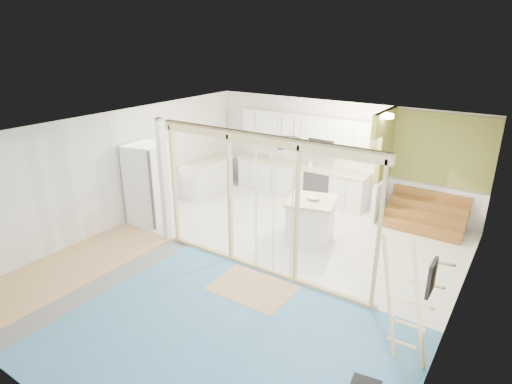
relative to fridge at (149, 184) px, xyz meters
The scene contains 16 objects.
room 3.13m from the fridge, ahead, with size 7.01×8.01×2.61m.
floor_overlays 3.30m from the fridge, ahead, with size 7.00×8.00×0.03m.
stud_frame 2.92m from the fridge, ahead, with size 4.66×0.14×2.60m.
base_cabinets 3.29m from the fridge, 63.21° to the left, with size 4.45×2.24×0.93m.
upper_cabinets 4.14m from the fridge, 56.37° to the left, with size 3.60×0.41×0.85m.
green_partition 6.04m from the fridge, 32.06° to the left, with size 2.25×1.51×2.60m.
pot_rack 3.30m from the fridge, 27.47° to the left, with size 0.52×0.52×0.72m.
sheathing_panel 7.01m from the fridge, 20.48° to the right, with size 0.02×4.00×2.60m, color tan.
electrical_panel 6.80m from the fridge, 15.87° to the right, with size 0.04×0.30×0.40m, color #35353A.
ceiling_light 5.40m from the fridge, 29.66° to the left, with size 0.32×0.32×0.08m, color #FFEABF.
fridge is the anchor object (origin of this frame).
island 3.77m from the fridge, 17.51° to the left, with size 1.17×1.17×0.94m.
bowl 3.80m from the fridge, 17.81° to the left, with size 0.25×0.25×0.06m, color silver.
soap_bottle_a 3.48m from the fridge, 68.40° to the left, with size 0.12×0.12×0.30m, color #B1B3C5.
soap_bottle_b 4.06m from the fridge, 52.27° to the left, with size 0.09×0.09×0.19m, color white.
ladder 6.32m from the fridge, 11.89° to the right, with size 0.93×0.14×1.73m.
Camera 1 is at (4.09, -5.82, 4.16)m, focal length 30.00 mm.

